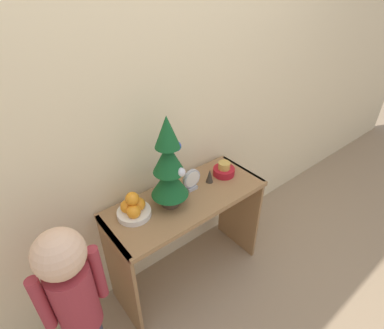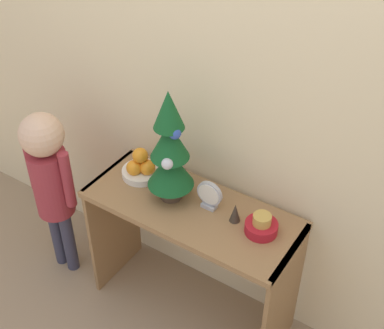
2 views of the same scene
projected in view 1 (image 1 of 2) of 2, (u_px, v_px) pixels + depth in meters
ground_plane at (207, 293)px, 2.05m from camera, size 12.00×12.00×0.00m
back_wall at (158, 100)px, 1.66m from camera, size 7.00×0.05×2.50m
console_table at (187, 218)px, 1.89m from camera, size 1.00×0.41×0.72m
mini_tree at (169, 166)px, 1.59m from camera, size 0.21×0.21×0.56m
fruit_bowl at (133, 209)px, 1.63m from camera, size 0.19×0.19×0.16m
singing_bowl at (224, 170)px, 1.97m from camera, size 0.14×0.14×0.09m
desk_clock at (192, 180)px, 1.82m from camera, size 0.12×0.04×0.14m
figurine at (210, 176)px, 1.90m from camera, size 0.05×0.05×0.09m
child_figure at (72, 290)px, 1.33m from camera, size 0.30×0.22×1.01m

